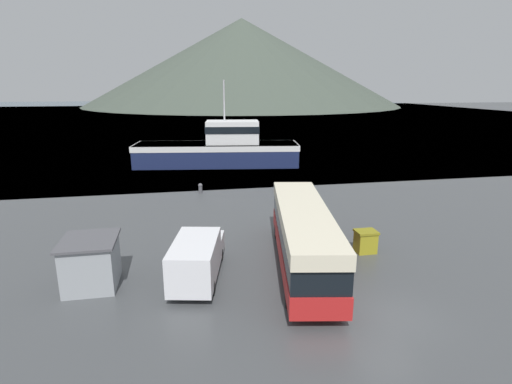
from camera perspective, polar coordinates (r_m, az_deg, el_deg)
ground_plane at (r=19.05m, az=18.80°, el=-16.53°), size 400.00×400.00×0.00m
water_surface at (r=157.64m, az=-7.81°, el=11.29°), size 240.00×240.00×0.00m
hill_backdrop at (r=212.04m, az=-2.02°, el=17.99°), size 155.88×155.88×41.92m
tour_bus at (r=21.95m, az=6.75°, el=-6.02°), size 4.69×12.43×3.34m
delivery_van at (r=20.88m, az=-8.39°, el=-9.16°), size 3.34×6.48×2.29m
fishing_boat at (r=50.36m, az=-5.19°, el=6.20°), size 20.72×8.29×10.38m
storage_bin at (r=24.92m, az=15.38°, el=-6.79°), size 1.26×1.04×1.35m
dock_kiosk at (r=21.60m, az=-22.49°, el=-9.28°), size 2.64×2.97×2.47m
mooring_bollard at (r=37.47m, az=-7.95°, el=0.61°), size 0.40×0.40×0.93m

